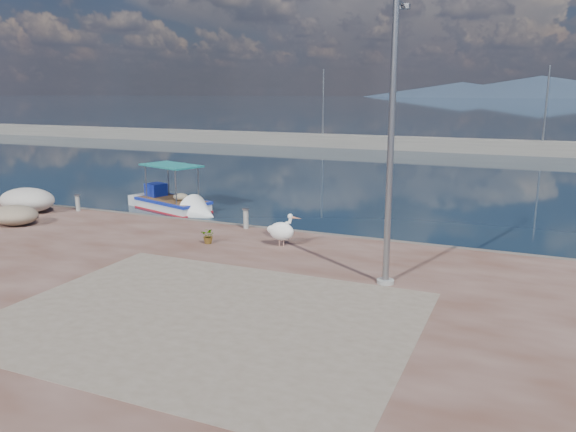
% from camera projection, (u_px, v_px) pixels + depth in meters
% --- Properties ---
extents(ground, '(1400.00, 1400.00, 0.00)m').
position_uv_depth(ground, '(233.00, 289.00, 15.50)').
color(ground, '#162635').
rests_on(ground, ground).
extents(quay, '(44.00, 22.00, 0.50)m').
position_uv_depth(quay, '(70.00, 381.00, 10.08)').
color(quay, '#553024').
rests_on(quay, ground).
extents(quay_patch, '(9.00, 7.00, 0.01)m').
position_uv_depth(quay_patch, '(206.00, 317.00, 12.32)').
color(quay_patch, gray).
rests_on(quay_patch, quay).
extents(breakwater, '(120.00, 2.20, 7.50)m').
position_uv_depth(breakwater, '(446.00, 145.00, 51.17)').
color(breakwater, gray).
rests_on(breakwater, ground).
extents(mountains, '(370.00, 280.00, 22.00)m').
position_uv_depth(mountains, '(535.00, 88.00, 593.53)').
color(mountains, '#28384C').
rests_on(mountains, ground).
extents(boat_left, '(5.35, 3.16, 2.44)m').
position_uv_depth(boat_left, '(172.00, 206.00, 25.93)').
color(boat_left, white).
rests_on(boat_left, ground).
extents(pelican, '(1.12, 0.59, 1.08)m').
position_uv_depth(pelican, '(282.00, 231.00, 17.85)').
color(pelican, tan).
rests_on(pelican, quay).
extents(lamp_post, '(0.44, 0.96, 7.00)m').
position_uv_depth(lamp_post, '(391.00, 156.00, 13.78)').
color(lamp_post, gray).
rests_on(lamp_post, quay).
extents(bollard_near, '(0.24, 0.24, 0.74)m').
position_uv_depth(bollard_near, '(246.00, 218.00, 20.20)').
color(bollard_near, gray).
rests_on(bollard_near, quay).
extents(bollard_far, '(0.23, 0.23, 0.70)m').
position_uv_depth(bollard_far, '(78.00, 202.00, 23.19)').
color(bollard_far, gray).
rests_on(bollard_far, quay).
extents(potted_plant, '(0.51, 0.45, 0.53)m').
position_uv_depth(potted_plant, '(209.00, 236.00, 18.22)').
color(potted_plant, '#33722D').
rests_on(potted_plant, quay).
extents(net_pile_a, '(2.43, 1.77, 0.99)m').
position_uv_depth(net_pile_a, '(27.00, 200.00, 22.97)').
color(net_pile_a, silver).
rests_on(net_pile_a, quay).
extents(net_pile_b, '(1.87, 1.45, 0.73)m').
position_uv_depth(net_pile_b, '(14.00, 215.00, 20.79)').
color(net_pile_b, tan).
rests_on(net_pile_b, quay).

